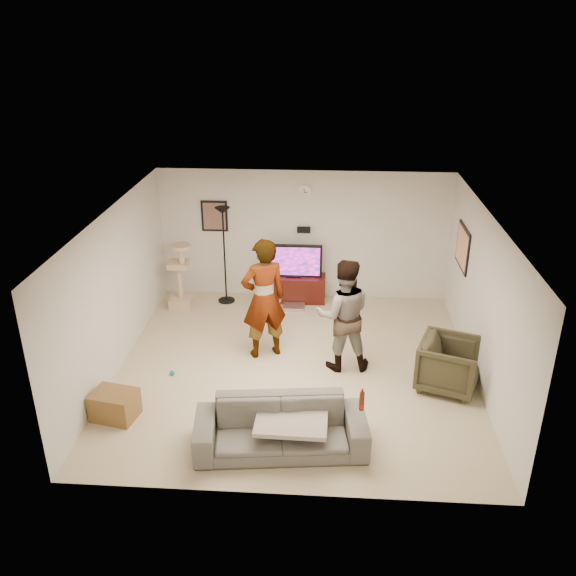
# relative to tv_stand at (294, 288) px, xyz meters

# --- Properties ---
(floor) EXTENTS (5.50, 5.50, 0.02)m
(floor) POSITION_rel_tv_stand_xyz_m (0.17, -2.50, -0.26)
(floor) COLOR #C9B67E
(floor) RESTS_ON ground
(ceiling) EXTENTS (5.50, 5.50, 0.02)m
(ceiling) POSITION_rel_tv_stand_xyz_m (0.17, -2.50, 2.26)
(ceiling) COLOR white
(ceiling) RESTS_ON wall_back
(wall_back) EXTENTS (5.50, 0.04, 2.50)m
(wall_back) POSITION_rel_tv_stand_xyz_m (0.17, 0.25, 1.00)
(wall_back) COLOR silver
(wall_back) RESTS_ON floor
(wall_front) EXTENTS (5.50, 0.04, 2.50)m
(wall_front) POSITION_rel_tv_stand_xyz_m (0.17, -5.25, 1.00)
(wall_front) COLOR silver
(wall_front) RESTS_ON floor
(wall_left) EXTENTS (0.04, 5.50, 2.50)m
(wall_left) POSITION_rel_tv_stand_xyz_m (-2.58, -2.50, 1.00)
(wall_left) COLOR silver
(wall_left) RESTS_ON floor
(wall_right) EXTENTS (0.04, 5.50, 2.50)m
(wall_right) POSITION_rel_tv_stand_xyz_m (2.92, -2.50, 1.00)
(wall_right) COLOR silver
(wall_right) RESTS_ON floor
(wall_clock) EXTENTS (0.26, 0.04, 0.26)m
(wall_clock) POSITION_rel_tv_stand_xyz_m (0.17, 0.22, 1.85)
(wall_clock) COLOR white
(wall_clock) RESTS_ON wall_back
(wall_speaker) EXTENTS (0.25, 0.10, 0.10)m
(wall_speaker) POSITION_rel_tv_stand_xyz_m (0.17, 0.19, 1.13)
(wall_speaker) COLOR black
(wall_speaker) RESTS_ON wall_back
(picture_back) EXTENTS (0.42, 0.03, 0.52)m
(picture_back) POSITION_rel_tv_stand_xyz_m (-1.53, 0.23, 1.35)
(picture_back) COLOR brown
(picture_back) RESTS_ON wall_back
(picture_right) EXTENTS (0.03, 0.78, 0.62)m
(picture_right) POSITION_rel_tv_stand_xyz_m (2.90, -0.90, 1.25)
(picture_right) COLOR #F49B73
(picture_right) RESTS_ON wall_right
(tv_stand) EXTENTS (1.21, 0.45, 0.51)m
(tv_stand) POSITION_rel_tv_stand_xyz_m (0.00, 0.00, 0.00)
(tv_stand) COLOR #350E09
(tv_stand) RESTS_ON floor
(console_box) EXTENTS (0.40, 0.30, 0.07)m
(console_box) POSITION_rel_tv_stand_xyz_m (0.03, -0.40, -0.22)
(console_box) COLOR silver
(console_box) RESTS_ON floor
(tv) EXTENTS (1.07, 0.08, 0.63)m
(tv) POSITION_rel_tv_stand_xyz_m (0.00, 0.00, 0.57)
(tv) COLOR black
(tv) RESTS_ON tv_stand
(tv_screen) EXTENTS (0.98, 0.01, 0.56)m
(tv_screen) POSITION_rel_tv_stand_xyz_m (0.00, -0.04, 0.57)
(tv_screen) COLOR #E71C9E
(tv_screen) RESTS_ON tv
(floor_lamp) EXTENTS (0.32, 0.32, 1.88)m
(floor_lamp) POSITION_rel_tv_stand_xyz_m (-1.30, -0.14, 0.69)
(floor_lamp) COLOR black
(floor_lamp) RESTS_ON floor
(cat_tree) EXTENTS (0.43, 0.43, 1.28)m
(cat_tree) POSITION_rel_tv_stand_xyz_m (-2.12, -0.45, 0.39)
(cat_tree) COLOR tan
(cat_tree) RESTS_ON floor
(person_left) EXTENTS (0.86, 0.73, 2.00)m
(person_left) POSITION_rel_tv_stand_xyz_m (-0.35, -2.10, 0.75)
(person_left) COLOR gray
(person_left) RESTS_ON floor
(person_right) EXTENTS (0.94, 0.76, 1.80)m
(person_right) POSITION_rel_tv_stand_xyz_m (0.89, -2.39, 0.65)
(person_right) COLOR navy
(person_right) RESTS_ON floor
(sofa) EXTENTS (2.25, 1.09, 0.63)m
(sofa) POSITION_rel_tv_stand_xyz_m (0.10, -4.43, 0.06)
(sofa) COLOR #58554E
(sofa) RESTS_ON floor
(throw_blanket) EXTENTS (0.92, 0.72, 0.06)m
(throw_blanket) POSITION_rel_tv_stand_xyz_m (0.23, -4.43, 0.17)
(throw_blanket) COLOR #BAAA9B
(throw_blanket) RESTS_ON sofa
(beer_bottle) EXTENTS (0.06, 0.06, 0.25)m
(beer_bottle) POSITION_rel_tv_stand_xyz_m (1.09, -4.43, 0.51)
(beer_bottle) COLOR #571B09
(beer_bottle) RESTS_ON sofa
(armchair) EXTENTS (1.08, 1.07, 0.78)m
(armchair) POSITION_rel_tv_stand_xyz_m (2.45, -2.88, 0.14)
(armchair) COLOR #35311F
(armchair) RESTS_ON floor
(side_table) EXTENTS (0.66, 0.55, 0.39)m
(side_table) POSITION_rel_tv_stand_xyz_m (-2.23, -3.94, -0.06)
(side_table) COLOR brown
(side_table) RESTS_ON floor
(toy_ball) EXTENTS (0.08, 0.08, 0.08)m
(toy_ball) POSITION_rel_tv_stand_xyz_m (-1.71, -2.84, -0.21)
(toy_ball) COLOR #067F99
(toy_ball) RESTS_ON floor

